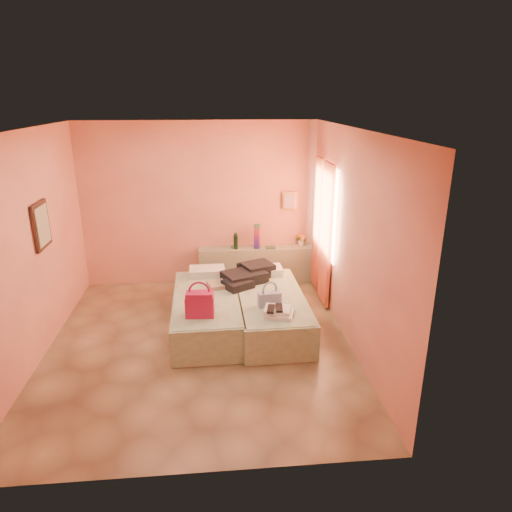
{
  "coord_description": "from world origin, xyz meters",
  "views": [
    {
      "loc": [
        0.24,
        -5.47,
        3.16
      ],
      "look_at": [
        0.84,
        0.85,
        0.93
      ],
      "focal_mm": 32.0,
      "sensor_mm": 36.0,
      "label": 1
    }
  ],
  "objects_px": {
    "flower_vase": "(301,238)",
    "magenta_handbag": "(200,304)",
    "bed_left": "(207,312)",
    "green_book": "(271,247)",
    "bed_right": "(270,311)",
    "headboard_ledge": "(257,265)",
    "towel_stack": "(279,312)",
    "water_bottle": "(236,241)",
    "blue_handbag": "(270,299)"
  },
  "relations": [
    {
      "from": "blue_handbag",
      "to": "green_book",
      "type": "bearing_deg",
      "value": 75.17
    },
    {
      "from": "headboard_ledge",
      "to": "bed_right",
      "type": "distance_m",
      "value": 1.7
    },
    {
      "from": "flower_vase",
      "to": "blue_handbag",
      "type": "height_order",
      "value": "flower_vase"
    },
    {
      "from": "headboard_ledge",
      "to": "flower_vase",
      "type": "xyz_separation_m",
      "value": [
        0.79,
        0.07,
        0.45
      ]
    },
    {
      "from": "bed_right",
      "to": "green_book",
      "type": "height_order",
      "value": "green_book"
    },
    {
      "from": "magenta_handbag",
      "to": "towel_stack",
      "type": "bearing_deg",
      "value": -2.25
    },
    {
      "from": "green_book",
      "to": "magenta_handbag",
      "type": "height_order",
      "value": "magenta_handbag"
    },
    {
      "from": "bed_right",
      "to": "flower_vase",
      "type": "bearing_deg",
      "value": 65.1
    },
    {
      "from": "towel_stack",
      "to": "bed_left",
      "type": "bearing_deg",
      "value": 143.25
    },
    {
      "from": "flower_vase",
      "to": "magenta_handbag",
      "type": "height_order",
      "value": "flower_vase"
    },
    {
      "from": "bed_right",
      "to": "flower_vase",
      "type": "distance_m",
      "value": 2.0
    },
    {
      "from": "bed_left",
      "to": "magenta_handbag",
      "type": "bearing_deg",
      "value": -99.03
    },
    {
      "from": "headboard_ledge",
      "to": "bed_right",
      "type": "bearing_deg",
      "value": -89.02
    },
    {
      "from": "headboard_ledge",
      "to": "magenta_handbag",
      "type": "height_order",
      "value": "magenta_handbag"
    },
    {
      "from": "flower_vase",
      "to": "towel_stack",
      "type": "distance_m",
      "value": 2.53
    },
    {
      "from": "bed_left",
      "to": "magenta_handbag",
      "type": "height_order",
      "value": "magenta_handbag"
    },
    {
      "from": "headboard_ledge",
      "to": "blue_handbag",
      "type": "xyz_separation_m",
      "value": [
        -0.03,
        -2.05,
        0.27
      ]
    },
    {
      "from": "headboard_ledge",
      "to": "bed_left",
      "type": "bearing_deg",
      "value": -117.78
    },
    {
      "from": "bed_right",
      "to": "blue_handbag",
      "type": "height_order",
      "value": "blue_handbag"
    },
    {
      "from": "flower_vase",
      "to": "bed_right",
      "type": "bearing_deg",
      "value": -113.4
    },
    {
      "from": "water_bottle",
      "to": "magenta_handbag",
      "type": "height_order",
      "value": "water_bottle"
    },
    {
      "from": "green_book",
      "to": "towel_stack",
      "type": "relative_size",
      "value": 0.46
    },
    {
      "from": "headboard_ledge",
      "to": "water_bottle",
      "type": "height_order",
      "value": "water_bottle"
    },
    {
      "from": "headboard_ledge",
      "to": "flower_vase",
      "type": "distance_m",
      "value": 0.91
    },
    {
      "from": "green_book",
      "to": "magenta_handbag",
      "type": "relative_size",
      "value": 0.45
    },
    {
      "from": "blue_handbag",
      "to": "flower_vase",
      "type": "bearing_deg",
      "value": 61.53
    },
    {
      "from": "water_bottle",
      "to": "magenta_handbag",
      "type": "relative_size",
      "value": 0.77
    },
    {
      "from": "flower_vase",
      "to": "bed_left",
      "type": "bearing_deg",
      "value": -134.06
    },
    {
      "from": "bed_left",
      "to": "water_bottle",
      "type": "distance_m",
      "value": 1.77
    },
    {
      "from": "headboard_ledge",
      "to": "magenta_handbag",
      "type": "distance_m",
      "value": 2.47
    },
    {
      "from": "bed_left",
      "to": "green_book",
      "type": "relative_size",
      "value": 12.42
    },
    {
      "from": "green_book",
      "to": "bed_right",
      "type": "bearing_deg",
      "value": -99.43
    },
    {
      "from": "green_book",
      "to": "headboard_ledge",
      "type": "bearing_deg",
      "value": 163.27
    },
    {
      "from": "bed_left",
      "to": "bed_right",
      "type": "xyz_separation_m",
      "value": [
        0.9,
        -0.05,
        0.0
      ]
    },
    {
      "from": "headboard_ledge",
      "to": "green_book",
      "type": "relative_size",
      "value": 12.73
    },
    {
      "from": "headboard_ledge",
      "to": "blue_handbag",
      "type": "height_order",
      "value": "blue_handbag"
    },
    {
      "from": "water_bottle",
      "to": "green_book",
      "type": "bearing_deg",
      "value": -2.01
    },
    {
      "from": "green_book",
      "to": "flower_vase",
      "type": "xyz_separation_m",
      "value": [
        0.56,
        0.13,
        0.11
      ]
    },
    {
      "from": "water_bottle",
      "to": "green_book",
      "type": "height_order",
      "value": "water_bottle"
    },
    {
      "from": "bed_left",
      "to": "flower_vase",
      "type": "bearing_deg",
      "value": 44.44
    },
    {
      "from": "green_book",
      "to": "magenta_handbag",
      "type": "bearing_deg",
      "value": -120.66
    },
    {
      "from": "green_book",
      "to": "blue_handbag",
      "type": "xyz_separation_m",
      "value": [
        -0.27,
        -1.99,
        -0.06
      ]
    },
    {
      "from": "headboard_ledge",
      "to": "green_book",
      "type": "bearing_deg",
      "value": -14.49
    },
    {
      "from": "magenta_handbag",
      "to": "blue_handbag",
      "type": "distance_m",
      "value": 0.94
    },
    {
      "from": "towel_stack",
      "to": "headboard_ledge",
      "type": "bearing_deg",
      "value": 91.49
    },
    {
      "from": "blue_handbag",
      "to": "towel_stack",
      "type": "xyz_separation_m",
      "value": [
        0.09,
        -0.3,
        -0.05
      ]
    },
    {
      "from": "water_bottle",
      "to": "magenta_handbag",
      "type": "distance_m",
      "value": 2.29
    },
    {
      "from": "green_book",
      "to": "towel_stack",
      "type": "xyz_separation_m",
      "value": [
        -0.17,
        -2.29,
        -0.11
      ]
    },
    {
      "from": "flower_vase",
      "to": "blue_handbag",
      "type": "relative_size",
      "value": 0.8
    },
    {
      "from": "blue_handbag",
      "to": "towel_stack",
      "type": "relative_size",
      "value": 0.88
    }
  ]
}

